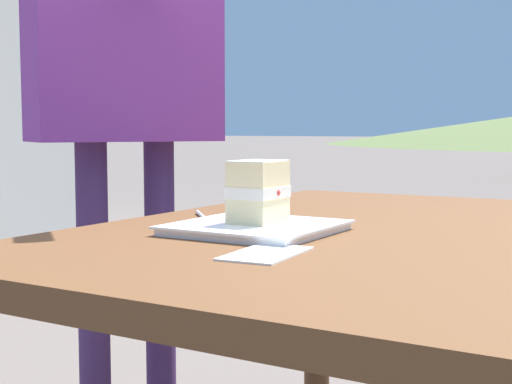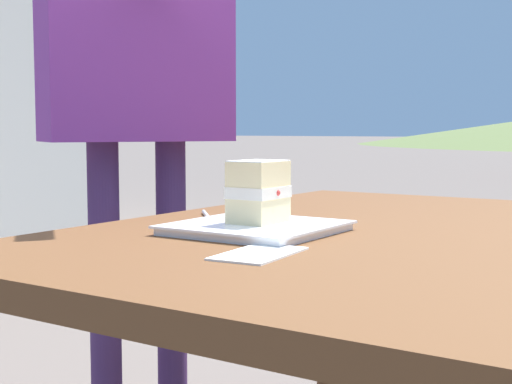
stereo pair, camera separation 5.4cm
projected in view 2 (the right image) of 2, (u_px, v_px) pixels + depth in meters
The scene contains 6 objects.
patio_table at pixel (363, 281), 1.29m from camera, with size 1.28×0.85×0.68m.
dessert_plate at pixel (256, 228), 1.20m from camera, with size 0.25×0.25×0.02m.
cake_slice at pixel (258, 192), 1.21m from camera, with size 0.09×0.09×0.10m.
dessert_fork at pixel (208, 217), 1.38m from camera, with size 0.14×0.13×0.01m.
paper_napkin at pixel (258, 253), 0.99m from camera, with size 0.15×0.10×0.00m.
diner_person at pixel (136, 31), 1.74m from camera, with size 0.50×0.62×1.64m.
Camera 2 is at (-1.16, -0.54, 0.86)m, focal length 50.69 mm.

